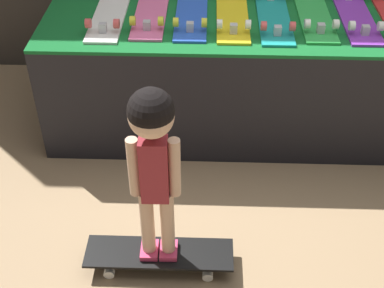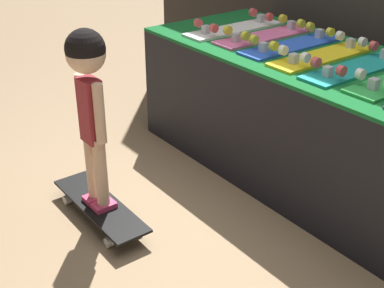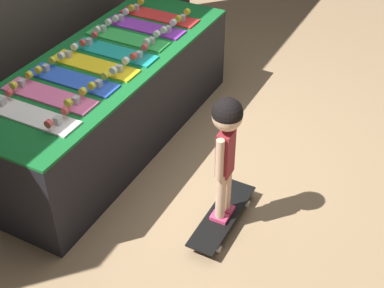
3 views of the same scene
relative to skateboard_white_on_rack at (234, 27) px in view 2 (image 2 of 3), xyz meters
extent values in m
plane|color=#9E7F5B|center=(0.84, -0.56, -0.76)|extent=(16.00, 16.00, 0.00)
cube|color=black|center=(0.84, 0.02, -0.40)|extent=(2.46, 0.90, 0.72)
cube|color=#146028|center=(0.84, 0.02, -0.03)|extent=(2.46, 0.90, 0.02)
cube|color=white|center=(0.00, 0.00, -0.01)|extent=(0.18, 0.70, 0.01)
cube|color=#B7B7BC|center=(0.00, 0.23, 0.02)|extent=(0.04, 0.04, 0.05)
cylinder|color=#D84C4C|center=(0.08, 0.23, 0.05)|extent=(0.03, 0.05, 0.05)
cylinder|color=#D84C4C|center=(-0.08, 0.23, 0.05)|extent=(0.03, 0.05, 0.05)
cube|color=#B7B7BC|center=(0.00, -0.23, 0.02)|extent=(0.04, 0.04, 0.05)
cylinder|color=#D84C4C|center=(0.08, -0.23, 0.05)|extent=(0.03, 0.05, 0.05)
cylinder|color=#D84C4C|center=(-0.08, -0.23, 0.05)|extent=(0.03, 0.05, 0.05)
cube|color=pink|center=(0.24, 0.04, -0.01)|extent=(0.18, 0.70, 0.01)
cube|color=#B7B7BC|center=(0.24, 0.27, 0.02)|extent=(0.04, 0.04, 0.05)
cylinder|color=yellow|center=(0.32, 0.27, 0.05)|extent=(0.03, 0.05, 0.05)
cylinder|color=yellow|center=(0.16, 0.27, 0.05)|extent=(0.03, 0.05, 0.05)
cube|color=#B7B7BC|center=(0.24, -0.19, 0.02)|extent=(0.04, 0.04, 0.05)
cylinder|color=yellow|center=(0.32, -0.19, 0.05)|extent=(0.03, 0.05, 0.05)
cylinder|color=yellow|center=(0.16, -0.19, 0.05)|extent=(0.03, 0.05, 0.05)
cube|color=blue|center=(0.48, 0.03, -0.01)|extent=(0.18, 0.70, 0.01)
cube|color=#B7B7BC|center=(0.48, 0.26, 0.02)|extent=(0.04, 0.04, 0.05)
cylinder|color=yellow|center=(0.56, 0.26, 0.05)|extent=(0.03, 0.05, 0.05)
cylinder|color=yellow|center=(0.40, 0.26, 0.05)|extent=(0.03, 0.05, 0.05)
cube|color=#B7B7BC|center=(0.48, -0.20, 0.02)|extent=(0.04, 0.04, 0.05)
cylinder|color=yellow|center=(0.56, -0.20, 0.05)|extent=(0.03, 0.05, 0.05)
cylinder|color=yellow|center=(0.40, -0.20, 0.05)|extent=(0.03, 0.05, 0.05)
cube|color=yellow|center=(0.72, 0.01, -0.01)|extent=(0.18, 0.70, 0.01)
cube|color=#B7B7BC|center=(0.72, 0.25, 0.02)|extent=(0.04, 0.04, 0.05)
cylinder|color=white|center=(0.80, 0.25, 0.05)|extent=(0.03, 0.05, 0.05)
cylinder|color=white|center=(0.64, 0.25, 0.05)|extent=(0.03, 0.05, 0.05)
cube|color=#B7B7BC|center=(0.72, -0.22, 0.02)|extent=(0.04, 0.04, 0.05)
cylinder|color=white|center=(0.80, -0.22, 0.05)|extent=(0.03, 0.05, 0.05)
cylinder|color=white|center=(0.64, -0.22, 0.05)|extent=(0.03, 0.05, 0.05)
cube|color=teal|center=(0.96, 0.00, -0.01)|extent=(0.18, 0.70, 0.01)
cylinder|color=#D84C4C|center=(0.88, 0.23, 0.05)|extent=(0.03, 0.05, 0.05)
cube|color=#B7B7BC|center=(0.96, -0.23, 0.02)|extent=(0.04, 0.04, 0.05)
cylinder|color=#D84C4C|center=(1.04, -0.23, 0.05)|extent=(0.03, 0.05, 0.05)
cylinder|color=#D84C4C|center=(0.88, -0.23, 0.05)|extent=(0.03, 0.05, 0.05)
cube|color=#B7B7BC|center=(1.20, -0.20, 0.02)|extent=(0.04, 0.04, 0.05)
cylinder|color=white|center=(1.12, -0.20, 0.05)|extent=(0.03, 0.05, 0.05)
cube|color=black|center=(0.37, -1.22, -0.67)|extent=(0.72, 0.20, 0.01)
cube|color=#B7B7BC|center=(0.60, -1.22, -0.71)|extent=(0.04, 0.04, 0.05)
cylinder|color=white|center=(0.60, -1.13, -0.73)|extent=(0.05, 0.03, 0.05)
cylinder|color=white|center=(0.60, -1.30, -0.73)|extent=(0.05, 0.03, 0.05)
cube|color=#B7B7BC|center=(0.13, -1.22, -0.71)|extent=(0.04, 0.04, 0.05)
cylinder|color=white|center=(0.13, -1.13, -0.73)|extent=(0.05, 0.03, 0.05)
cylinder|color=white|center=(0.13, -1.30, -0.73)|extent=(0.05, 0.03, 0.05)
cube|color=#E03D6B|center=(0.41, -1.22, -0.65)|extent=(0.09, 0.12, 0.03)
cylinder|color=#DBB293|center=(0.41, -1.22, -0.45)|extent=(0.06, 0.06, 0.37)
cube|color=#E03D6B|center=(0.32, -1.22, -0.65)|extent=(0.09, 0.12, 0.03)
cylinder|color=#DBB293|center=(0.32, -1.22, -0.45)|extent=(0.06, 0.06, 0.37)
cube|color=maroon|center=(0.37, -1.22, -0.13)|extent=(0.12, 0.09, 0.32)
cylinder|color=#DBB293|center=(0.45, -1.22, -0.12)|extent=(0.05, 0.05, 0.30)
cylinder|color=#DBB293|center=(0.28, -1.22, -0.12)|extent=(0.05, 0.05, 0.30)
sphere|color=#DBB293|center=(0.37, -1.22, 0.15)|extent=(0.19, 0.19, 0.19)
sphere|color=black|center=(0.37, -1.22, 0.17)|extent=(0.19, 0.19, 0.19)
camera|label=1|loc=(0.58, -2.90, 1.37)|focal=50.00mm
camera|label=2|loc=(2.53, -2.24, 0.89)|focal=50.00mm
camera|label=3|loc=(-2.02, -2.23, 1.94)|focal=50.00mm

